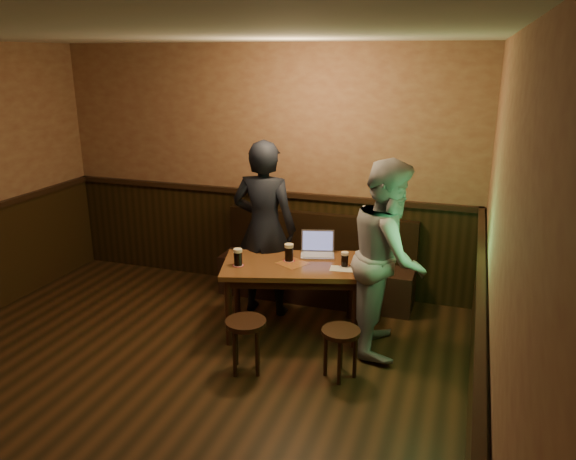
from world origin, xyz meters
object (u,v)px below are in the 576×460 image
Objects in this scene: bench at (316,271)px; stool_left at (246,331)px; stool_right at (341,339)px; pint_mid at (289,252)px; laptop at (318,249)px; person_suit at (264,229)px; pub_table at (293,272)px; pint_right at (345,259)px; person_grey at (389,257)px; pint_left at (238,257)px.

bench is 4.55× the size of stool_left.
pint_mid is at bearing 133.89° from stool_right.
person_suit is (-0.59, 0.03, 0.15)m from laptop.
bench is 1.69m from stool_right.
pint_right is (0.50, 0.08, 0.17)m from pub_table.
pint_right reaches higher than stool_left.
stool_left is 1.20m from pint_right.
pint_mid is at bearing -93.83° from bench.
person_grey reaches higher than pint_right.
person_grey reaches higher than pint_left.
stool_right is at bearing -22.10° from pint_left.
pint_mid reaches higher than pint_right.
person_grey is (0.93, -0.89, 0.59)m from bench.
pint_left is 1.42m from person_grey.
bench is 1.22× the size of person_grey.
pint_right is at bearing -7.16° from pub_table.
laptop reaches higher than stool_right.
person_suit reaches higher than pint_mid.
laptop is (0.64, 0.54, -0.02)m from pint_left.
pint_left is 0.84m from laptop.
pint_mid is 0.55m from pint_right.
pint_left is (-0.33, 0.62, 0.42)m from stool_left.
bench is 0.75m from laptop.
person_grey reaches higher than pub_table.
pint_left is 1.17× the size of pint_right.
pint_right is (0.98, 0.30, -0.01)m from pint_left.
person_grey is at bearing -17.03° from pub_table.
person_grey is (1.08, 0.83, 0.52)m from stool_left.
person_suit is at bearing 162.04° from laptop.
stool_right is at bearing 150.71° from person_grey.
pint_right is at bearing -50.55° from laptop.
pub_table is 0.20m from pint_mid.
person_grey is at bearing 8.46° from pint_left.
laptop is 0.60m from person_suit.
person_grey is at bearing -12.20° from pint_right.
laptop reaches higher than bench.
person_grey reaches higher than bench.
person_suit is at bearing -128.91° from bench.
bench is 1.72m from stool_left.
stool_left is 1.34m from person_suit.
person_grey is (0.27, 0.67, 0.55)m from stool_right.
stool_left is 2.81× the size of pint_left.
laptop is at bearing 175.18° from person_suit.
person_suit reaches higher than stool_right.
stool_left is 0.27× the size of person_grey.
stool_left is at bearing -120.17° from laptop.
stool_left is 0.82m from pint_left.
stool_right is at bearing -62.55° from pub_table.
bench is 0.96m from pint_mid.
bench is 0.92m from person_suit.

